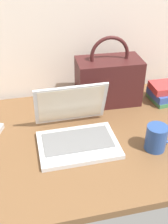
# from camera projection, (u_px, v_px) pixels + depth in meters

# --- Properties ---
(desk) EXTENTS (1.60, 0.76, 0.03)m
(desk) POSITION_uv_depth(u_px,v_px,m) (92.00, 138.00, 1.17)
(desk) COLOR brown
(desk) RESTS_ON ground
(laptop) EXTENTS (0.31, 0.29, 0.21)m
(laptop) POSITION_uv_depth(u_px,v_px,m) (76.00, 130.00, 1.11)
(laptop) COLOR silver
(laptop) RESTS_ON desk
(coffee_mug) EXTENTS (0.12, 0.08, 0.10)m
(coffee_mug) POSITION_uv_depth(u_px,v_px,m) (157.00, 137.00, 1.06)
(coffee_mug) COLOR #26478C
(coffee_mug) RESTS_ON desk
(handbag) EXTENTS (0.31, 0.17, 0.33)m
(handbag) POSITION_uv_depth(u_px,v_px,m) (108.00, 80.00, 1.32)
(handbag) COLOR #3F1919
(handbag) RESTS_ON desk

